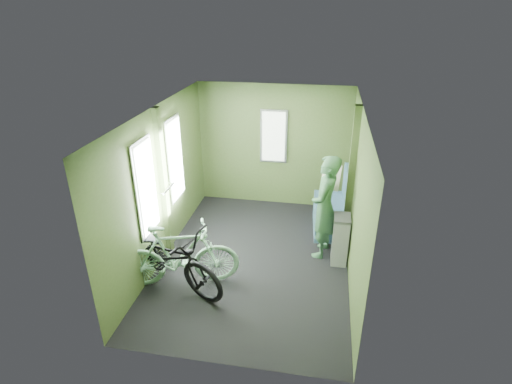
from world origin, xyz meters
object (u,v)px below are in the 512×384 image
waste_box (340,239)px  bicycle_black (170,285)px  passenger (325,207)px  bicycle_mint (181,285)px  bench_seat (332,213)px

waste_box → bicycle_black: bearing=-157.1°
passenger → waste_box: size_ratio=2.10×
bicycle_mint → passenger: size_ratio=1.01×
bicycle_mint → waste_box: (2.16, 0.96, 0.39)m
bicycle_mint → passenger: bearing=-74.9°
waste_box → bench_seat: 0.97m
waste_box → bench_seat: bearing=96.6°
bicycle_black → bench_seat: size_ratio=1.78×
bicycle_black → waste_box: 2.55m
bicycle_black → waste_box: size_ratio=2.43×
passenger → bicycle_black: bearing=-47.9°
waste_box → bench_seat: size_ratio=0.73×
bicycle_black → passenger: (2.06, 1.17, 0.81)m
bicycle_black → passenger: passenger is taller
bicycle_mint → waste_box: waste_box is taller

